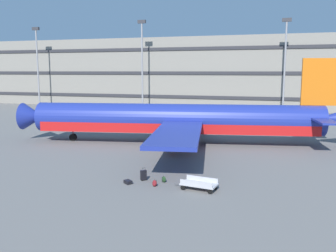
% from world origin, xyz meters
% --- Properties ---
extents(ground_plane, '(600.00, 600.00, 0.00)m').
position_xyz_m(ground_plane, '(0.00, 0.00, 0.00)').
color(ground_plane, slate).
extents(terminal_structure, '(161.17, 17.66, 16.37)m').
position_xyz_m(terminal_structure, '(0.00, 48.61, 8.18)').
color(terminal_structure, gray).
rests_on(terminal_structure, ground_plane).
extents(airliner, '(39.60, 32.30, 10.04)m').
position_xyz_m(airliner, '(1.74, -0.18, 2.82)').
color(airliner, navy).
rests_on(airliner, ground_plane).
extents(light_mast_far_left, '(1.80, 0.50, 18.95)m').
position_xyz_m(light_mast_far_left, '(-42.81, 34.62, 11.12)').
color(light_mast_far_left, gray).
rests_on(light_mast_far_left, ground_plane).
extents(light_mast_left, '(1.80, 0.50, 19.58)m').
position_xyz_m(light_mast_left, '(-15.90, 34.62, 11.45)').
color(light_mast_left, gray).
rests_on(light_mast_left, ground_plane).
extents(light_mast_center_left, '(1.80, 0.50, 18.82)m').
position_xyz_m(light_mast_center_left, '(14.15, 34.62, 11.05)').
color(light_mast_center_left, gray).
rests_on(light_mast_center_left, ground_plane).
extents(suitcase_small, '(0.53, 0.51, 1.05)m').
position_xyz_m(suitcase_small, '(2.81, -15.52, 0.44)').
color(suitcase_small, black).
rests_on(suitcase_small, ground_plane).
extents(suitcase_silver, '(0.79, 0.75, 0.26)m').
position_xyz_m(suitcase_silver, '(1.95, -16.65, 0.13)').
color(suitcase_silver, black).
rests_on(suitcase_silver, ground_plane).
extents(backpack_upright, '(0.37, 0.30, 0.55)m').
position_xyz_m(backpack_upright, '(4.15, -16.77, 0.24)').
color(backpack_upright, maroon).
rests_on(backpack_upright, ground_plane).
extents(backpack_scuffed, '(0.40, 0.38, 0.54)m').
position_xyz_m(backpack_scuffed, '(4.53, -15.57, 0.24)').
color(backpack_scuffed, '#264C26').
rests_on(backpack_scuffed, ground_plane).
extents(baggage_cart, '(3.37, 1.70, 0.82)m').
position_xyz_m(baggage_cart, '(7.50, -16.54, 0.43)').
color(baggage_cart, '#B7B7BC').
rests_on(baggage_cart, ground_plane).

